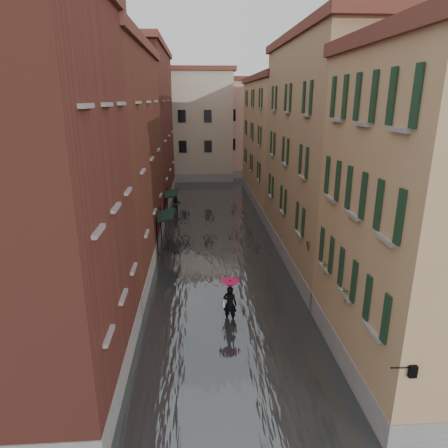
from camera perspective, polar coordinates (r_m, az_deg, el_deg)
name	(u,v)px	position (r m, az deg, el deg)	size (l,w,h in m)	color
ground	(231,343)	(17.75, 1.00, -16.60)	(120.00, 120.00, 0.00)	#59595B
floodwater	(216,239)	(29.38, -1.09, -2.10)	(10.00, 60.00, 0.20)	#414548
building_left_near	(19,212)	(14.31, -27.28, 1.57)	(6.00, 8.00, 13.00)	brown
building_left_mid	(99,165)	(24.61, -17.38, 8.06)	(6.00, 14.00, 12.50)	#58301B
building_left_far	(136,132)	(39.18, -12.49, 12.77)	(6.00, 16.00, 14.00)	brown
building_right_near	(438,225)	(15.68, 28.21, -0.17)	(6.00, 8.00, 11.50)	#A68055
building_right_mid	(335,158)	(25.29, 15.54, 9.02)	(6.00, 14.00, 13.00)	#99785C
building_right_far	(283,144)	(39.75, 8.41, 11.24)	(6.00, 16.00, 11.50)	#A68055
building_end_cream	(183,127)	(52.79, -5.81, 13.65)	(12.00, 9.00, 13.00)	#B3A88F
building_end_pink	(251,129)	(55.27, 3.89, 13.35)	(10.00, 9.00, 12.00)	#CAA18E
awning_near	(165,216)	(26.84, -8.38, 1.10)	(1.09, 2.82, 2.80)	black
awning_far	(171,194)	(32.98, -7.56, 4.21)	(1.09, 2.77, 2.80)	black
wall_lantern	(411,370)	(12.42, 25.17, -18.38)	(0.71, 0.22, 0.35)	black
window_planters	(329,260)	(17.30, 14.72, -4.97)	(0.59, 5.89, 0.84)	brown
pedestrian_main	(230,298)	(18.62, 0.85, -10.52)	(0.88, 0.88, 2.06)	black
pedestrian_far	(176,204)	(36.13, -6.85, 2.86)	(0.88, 0.68, 1.81)	black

